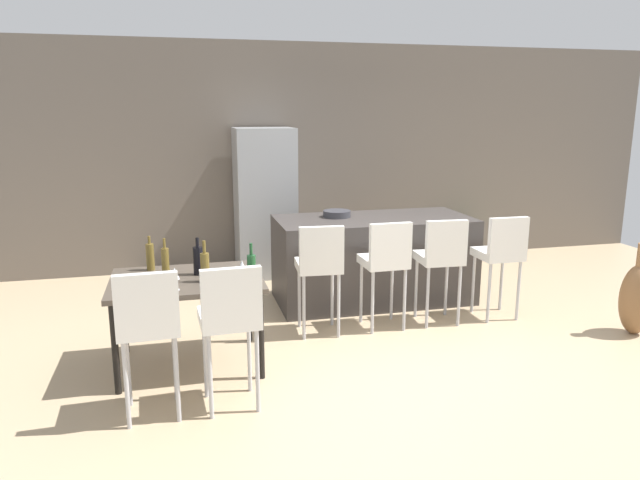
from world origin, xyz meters
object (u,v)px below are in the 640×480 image
object	(u,v)px
wine_bottle_near	(205,266)
refrigerator	(265,202)
bar_chair_left	(320,262)
bar_chair_far	(501,251)
wine_glass_far	(242,266)
dining_table	(187,287)
fruit_bowl	(337,214)
kitchen_island	(373,259)
wine_bottle_inner	(165,262)
bar_chair_right	(441,254)
wine_bottle_middle	(198,260)
wine_glass_left	(175,274)
dining_chair_near	(148,321)
dining_chair_far	(230,314)
wine_bottle_end	(150,256)
floor_vase	(637,298)
bar_chair_middle	(386,258)
wine_bottle_right	(252,270)
potted_plant	(468,237)

from	to	relation	value
wine_bottle_near	refrigerator	world-z (taller)	refrigerator
bar_chair_left	bar_chair_far	bearing A→B (deg)	-0.01
bar_chair_far	wine_glass_far	bearing A→B (deg)	-167.20
dining_table	fruit_bowl	distance (m)	2.16
kitchen_island	wine_bottle_near	xyz separation A→B (m)	(-1.86, -1.38, 0.40)
dining_table	wine_bottle_inner	distance (m)	0.26
dining_table	bar_chair_right	bearing A→B (deg)	9.17
wine_bottle_middle	wine_glass_left	size ratio (longest dim) A/B	1.77
dining_chair_near	dining_chair_far	distance (m)	0.54
wine_bottle_middle	wine_bottle_end	bearing A→B (deg)	148.47
dining_table	wine_bottle_inner	bearing A→B (deg)	154.48
dining_chair_near	fruit_bowl	size ratio (longest dim) A/B	3.52
bar_chair_right	refrigerator	world-z (taller)	refrigerator
floor_vase	bar_chair_middle	bearing A→B (deg)	162.97
bar_chair_middle	bar_chair_far	distance (m)	1.20
dining_chair_far	wine_bottle_right	xyz separation A→B (m)	(0.21, 0.47, 0.17)
wine_bottle_inner	bar_chair_middle	bearing A→B (deg)	8.91
wine_bottle_inner	wine_bottle_middle	bearing A→B (deg)	2.36
wine_bottle_middle	wine_bottle_near	xyz separation A→B (m)	(0.04, -0.22, 0.00)
floor_vase	potted_plant	size ratio (longest dim) A/B	1.52
bar_chair_right	dining_table	distance (m)	2.42
refrigerator	wine_bottle_right	bearing A→B (deg)	-100.51
wine_bottle_middle	wine_bottle_near	size ratio (longest dim) A/B	0.94
wine_bottle_right	refrigerator	distance (m)	2.97
dining_chair_near	wine_bottle_near	xyz separation A→B (m)	(0.41, 0.68, 0.16)
wine_bottle_near	wine_glass_far	xyz separation A→B (m)	(0.28, -0.08, 0.00)
wine_bottle_near	kitchen_island	bearing A→B (deg)	36.57
refrigerator	potted_plant	bearing A→B (deg)	-0.20
bar_chair_far	wine_glass_far	size ratio (longest dim) A/B	6.03
wine_glass_left	wine_bottle_near	bearing A→B (deg)	36.77
bar_chair_middle	potted_plant	bearing A→B (deg)	47.21
bar_chair_left	bar_chair_right	distance (m)	1.20
wine_bottle_middle	wine_glass_far	size ratio (longest dim) A/B	1.77
floor_vase	wine_bottle_near	bearing A→B (deg)	177.59
wine_bottle_middle	wine_glass_far	xyz separation A→B (m)	(0.32, -0.29, 0.00)
refrigerator	dining_table	bearing A→B (deg)	-111.61
bar_chair_middle	wine_bottle_middle	xyz separation A→B (m)	(-1.73, -0.30, 0.16)
wine_glass_left	refrigerator	world-z (taller)	refrigerator
bar_chair_right	wine_bottle_inner	size ratio (longest dim) A/B	3.30
kitchen_island	wine_bottle_middle	bearing A→B (deg)	-148.59
wine_glass_far	dining_chair_near	bearing A→B (deg)	-138.82
bar_chair_left	bar_chair_far	size ratio (longest dim) A/B	1.00
wine_bottle_right	wine_bottle_near	world-z (taller)	wine_bottle_right
wine_bottle_near	bar_chair_far	bearing A→B (deg)	10.16
wine_bottle_middle	wine_bottle_right	xyz separation A→B (m)	(0.38, -0.42, 0.01)
bar_chair_far	wine_bottle_end	xyz separation A→B (m)	(-3.31, -0.07, 0.16)
bar_chair_left	refrigerator	size ratio (longest dim) A/B	0.57
bar_chair_far	wine_bottle_inner	distance (m)	3.21
dining_chair_near	floor_vase	xyz separation A→B (m)	(4.32, 0.51, -0.35)
bar_chair_middle	dining_table	size ratio (longest dim) A/B	0.88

